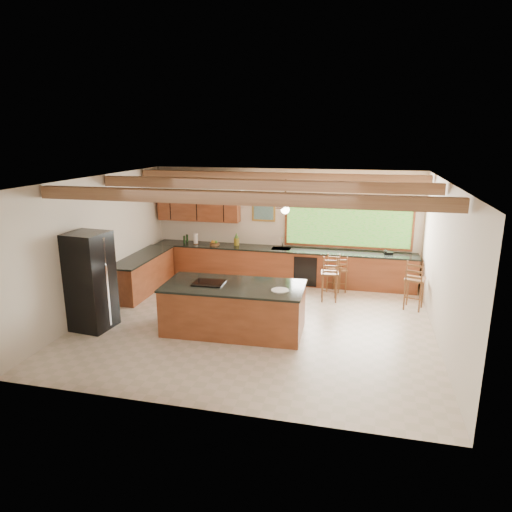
# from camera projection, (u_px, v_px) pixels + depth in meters

# --- Properties ---
(ground) EXTENTS (7.20, 7.20, 0.00)m
(ground) POSITION_uv_depth(u_px,v_px,m) (256.00, 323.00, 9.65)
(ground) COLOR beige
(ground) RESTS_ON ground
(room_shell) EXTENTS (7.27, 6.54, 3.02)m
(room_shell) POSITION_uv_depth(u_px,v_px,m) (255.00, 214.00, 9.74)
(room_shell) COLOR beige
(room_shell) RESTS_ON ground
(counter_run) EXTENTS (7.12, 3.10, 1.27)m
(counter_run) POSITION_uv_depth(u_px,v_px,m) (248.00, 267.00, 12.09)
(counter_run) COLOR brown
(counter_run) RESTS_ON ground
(island) EXTENTS (2.83, 1.40, 0.99)m
(island) POSITION_uv_depth(u_px,v_px,m) (234.00, 308.00, 9.16)
(island) COLOR brown
(island) RESTS_ON ground
(refrigerator) EXTENTS (0.85, 0.83, 2.00)m
(refrigerator) POSITION_uv_depth(u_px,v_px,m) (90.00, 281.00, 9.19)
(refrigerator) COLOR black
(refrigerator) RESTS_ON ground
(bar_stool_a) EXTENTS (0.41, 0.41, 0.94)m
(bar_stool_a) POSITION_uv_depth(u_px,v_px,m) (340.00, 271.00, 11.41)
(bar_stool_a) COLOR brown
(bar_stool_a) RESTS_ON ground
(bar_stool_b) EXTENTS (0.45, 0.45, 1.13)m
(bar_stool_b) POSITION_uv_depth(u_px,v_px,m) (330.00, 274.00, 10.75)
(bar_stool_b) COLOR brown
(bar_stool_b) RESTS_ON ground
(bar_stool_c) EXTENTS (0.38, 0.38, 1.03)m
(bar_stool_c) POSITION_uv_depth(u_px,v_px,m) (334.00, 269.00, 11.43)
(bar_stool_c) COLOR brown
(bar_stool_c) RESTS_ON ground
(bar_stool_d) EXTENTS (0.52, 0.52, 1.18)m
(bar_stool_d) POSITION_uv_depth(u_px,v_px,m) (415.00, 280.00, 10.21)
(bar_stool_d) COLOR brown
(bar_stool_d) RESTS_ON ground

